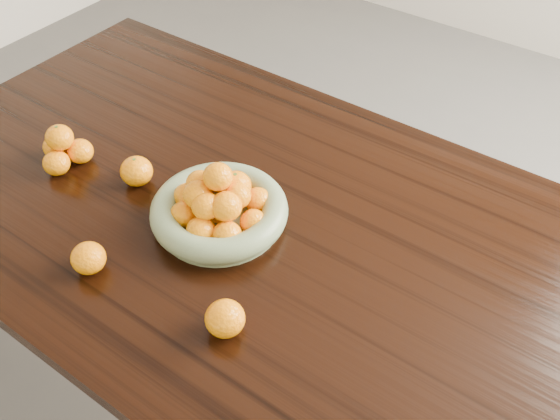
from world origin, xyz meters
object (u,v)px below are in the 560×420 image
Objects in this scene: orange_pyramid at (63,149)px; loose_orange_0 at (137,171)px; fruit_bowl at (219,208)px; dining_table at (289,262)px.

loose_orange_0 is at bearing 14.61° from orange_pyramid.
fruit_bowl reaches higher than orange_pyramid.
orange_pyramid is at bearing -172.11° from fruit_bowl.
orange_pyramid reaches higher than loose_orange_0.
orange_pyramid is 1.68× the size of loose_orange_0.
loose_orange_0 reaches higher than dining_table.
fruit_bowl is at bearing -157.72° from dining_table.
fruit_bowl is at bearing 7.89° from orange_pyramid.
dining_table is 0.41m from loose_orange_0.
orange_pyramid reaches higher than dining_table.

